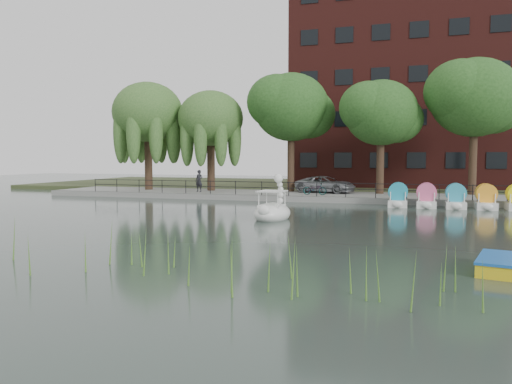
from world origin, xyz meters
The scene contains 18 objects.
ground_plane centered at (0.00, 0.00, 0.00)m, with size 120.00×120.00×0.00m, color #425049.
promenade centered at (0.00, 16.00, 0.20)m, with size 40.00×6.00×0.40m, color gray.
kerb centered at (0.00, 13.05, 0.20)m, with size 40.00×0.25×0.40m, color gray.
land_strip centered at (0.00, 30.00, 0.18)m, with size 60.00×22.00×0.36m, color #47512D.
railing centered at (0.00, 13.25, 1.15)m, with size 32.00×0.05×1.00m.
apartment_building centered at (7.00, 29.97, 9.36)m, with size 20.00×10.07×18.00m.
willow_left centered at (-13.00, 16.50, 6.87)m, with size 5.88×5.88×9.01m.
willow_mid centered at (-7.50, 17.00, 6.25)m, with size 5.32×5.32×8.15m.
broadleaf_center centered at (-1.00, 18.00, 7.06)m, with size 6.00×6.00×9.25m.
broadleaf_right centered at (6.00, 17.50, 6.39)m, with size 5.40×5.40×8.32m.
broadleaf_far centered at (12.50, 18.50, 7.40)m, with size 6.30×6.30×9.71m.
minivan centered at (1.95, 17.17, 1.13)m, with size 5.27×2.42×1.47m, color gray.
bicycle centered at (1.57, 14.78, 0.90)m, with size 1.72×0.60×1.00m, color gray.
pedestrian centered at (-7.79, 15.23, 1.39)m, with size 0.71×0.48×1.98m, color black.
swan_boat centered at (1.65, 3.16, 0.50)m, with size 1.91×2.85×2.29m.
pedal_boat_row centered at (11.74, 11.72, 0.61)m, with size 9.65×1.70×1.40m.
yellow_rowboat centered at (10.75, -6.14, 0.22)m, with size 1.62×2.45×0.41m.
reed_bank centered at (2.00, -9.50, 0.60)m, with size 24.00×2.40×1.20m.
Camera 1 is at (8.41, -20.96, 3.13)m, focal length 35.00 mm.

